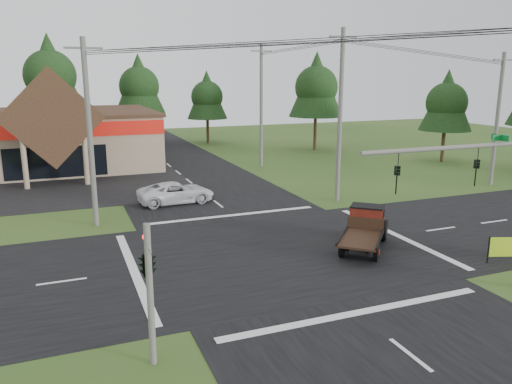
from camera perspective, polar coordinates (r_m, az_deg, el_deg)
ground at (r=24.75m, az=2.62°, el=-6.85°), size 120.00×120.00×0.00m
road_ns at (r=24.74m, az=2.62°, el=-6.83°), size 12.00×120.00×0.02m
road_ew at (r=24.74m, az=2.62°, el=-6.83°), size 120.00×12.00×0.02m
parking_apron at (r=41.30m, az=-27.20°, el=-0.10°), size 28.00×14.00×0.02m
traffic_signal_mast at (r=20.99m, az=26.27°, el=0.68°), size 8.12×0.24×7.00m
traffic_signal_corner at (r=14.87m, az=-12.36°, el=-6.60°), size 0.53×2.48×4.40m
utility_pole_nw at (r=29.39m, az=-18.48°, el=6.49°), size 2.00×0.30×10.50m
utility_pole_ne at (r=34.17m, az=9.59°, el=8.68°), size 2.00×0.30×11.50m
utility_pole_far at (r=43.12m, az=25.86°, el=7.59°), size 2.00×0.30×10.20m
utility_pole_n at (r=46.70m, az=0.60°, el=9.84°), size 2.00×0.30×11.20m
tree_row_c at (r=62.19m, az=-22.50°, el=12.46°), size 7.28×7.28×13.13m
tree_row_d at (r=63.91m, az=-13.22°, el=11.88°), size 6.16×6.16×11.11m
tree_row_e at (r=63.70m, az=-5.63°, el=10.95°), size 5.04×5.04×9.09m
tree_side_ne at (r=58.15m, az=6.91°, el=12.03°), size 6.16×6.16×11.11m
tree_side_e_near at (r=52.98m, az=20.97°, el=9.71°), size 5.04×5.04×9.09m
antique_flatbed_truck at (r=25.34m, az=12.24°, el=-4.22°), size 4.66×4.91×2.05m
white_pickup at (r=34.26m, az=-9.14°, el=-0.07°), size 5.26×2.64×1.43m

